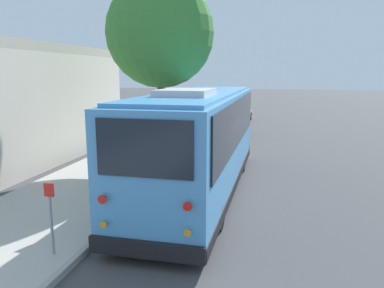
{
  "coord_description": "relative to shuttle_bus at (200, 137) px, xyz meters",
  "views": [
    {
      "loc": [
        -11.3,
        -1.95,
        3.89
      ],
      "look_at": [
        1.93,
        0.94,
        1.3
      ],
      "focal_mm": 35.0,
      "sensor_mm": 36.0,
      "label": 1
    }
  ],
  "objects": [
    {
      "name": "ground_plane",
      "position": [
        -0.37,
        -0.34,
        -1.85
      ],
      "size": [
        160.0,
        160.0,
        0.0
      ],
      "primitive_type": "plane",
      "color": "#474749"
    },
    {
      "name": "sidewalk_slab",
      "position": [
        -0.37,
        3.74,
        -1.77
      ],
      "size": [
        80.0,
        4.13,
        0.15
      ],
      "primitive_type": "cube",
      "color": "#B2AFA8",
      "rests_on": "ground"
    },
    {
      "name": "curb_strip",
      "position": [
        -0.37,
        1.61,
        -1.77
      ],
      "size": [
        80.0,
        0.14,
        0.15
      ],
      "primitive_type": "cube",
      "color": "#9D9A94",
      "rests_on": "ground"
    },
    {
      "name": "shuttle_bus",
      "position": [
        0.0,
        0.0,
        0.0
      ],
      "size": [
        10.43,
        2.66,
        3.45
      ],
      "rotation": [
        0.0,
        0.0,
        -0.02
      ],
      "color": "#4C93D1",
      "rests_on": "ground"
    },
    {
      "name": "parked_sedan_black",
      "position": [
        11.65,
        0.59,
        -1.22
      ],
      "size": [
        4.52,
        1.85,
        1.33
      ],
      "rotation": [
        0.0,
        0.0,
        -0.05
      ],
      "color": "black",
      "rests_on": "ground"
    },
    {
      "name": "parked_sedan_tan",
      "position": [
        18.4,
        0.47,
        -1.25
      ],
      "size": [
        4.24,
        2.04,
        1.3
      ],
      "rotation": [
        0.0,
        0.0,
        -0.08
      ],
      "color": "tan",
      "rests_on": "ground"
    },
    {
      "name": "street_tree",
      "position": [
        3.71,
        2.38,
        3.93
      ],
      "size": [
        4.45,
        4.45,
        8.22
      ],
      "color": "brown",
      "rests_on": "sidewalk_slab"
    },
    {
      "name": "sign_post_near",
      "position": [
        -5.19,
        2.1,
        -0.9
      ],
      "size": [
        0.06,
        0.22,
        1.54
      ],
      "color": "gray",
      "rests_on": "sidewalk_slab"
    },
    {
      "name": "sign_post_far",
      "position": [
        -3.28,
        2.1,
        -0.93
      ],
      "size": [
        0.06,
        0.22,
        1.48
      ],
      "color": "gray",
      "rests_on": "sidewalk_slab"
    }
  ]
}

